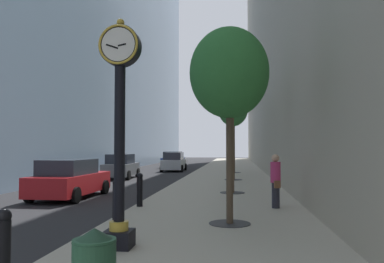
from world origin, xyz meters
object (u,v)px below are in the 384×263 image
Objects in this scene: street_clock at (120,120)px; bollard_third at (116,199)px; street_tree_mid_far at (233,110)px; car_silver_far at (174,162)px; bollard_fourth at (140,189)px; street_tree_far at (234,112)px; bollard_nearest at (3,247)px; car_grey_trailing at (121,167)px; car_red_near at (70,179)px; pedestrian_walking at (276,179)px; car_blue_mid at (173,160)px; street_tree_mid_near at (232,86)px; street_tree_near at (229,74)px.

bollard_third is at bearing 108.62° from street_clock.
street_tree_mid_far reaches higher than car_silver_far.
street_clock is 0.85× the size of street_tree_mid_far.
street_tree_mid_far is (3.12, 11.31, 3.78)m from bollard_fourth.
bollard_nearest is at bearing -96.81° from street_tree_far.
bollard_nearest is 1.00× the size of bollard_fourth.
street_tree_mid_far is 1.35× the size of car_grey_trailing.
street_tree_mid_far reaches higher than car_red_near.
pedestrian_walking is at bearing -85.32° from street_tree_far.
car_grey_trailing is at bearing -94.82° from car_blue_mid.
bollard_fourth is at bearing -83.01° from car_blue_mid.
car_silver_far reaches higher than car_grey_trailing.
car_grey_trailing is at bearing 109.59° from bollard_fourth.
street_tree_mid_near is at bearing 75.57° from bollard_nearest.
street_tree_far reaches higher than street_tree_mid_near.
car_silver_far is (1.40, 19.04, 0.03)m from car_red_near.
car_blue_mid reaches higher than bollard_fourth.
bollard_fourth is 12.32m from street_tree_mid_far.
street_tree_mid_near reaches higher than street_tree_mid_far.
car_grey_trailing is (-0.92, 10.36, 0.01)m from car_red_near.
street_clock is 0.89× the size of street_tree_near.
bollard_fourth is 4.62m from pedestrian_walking.
street_tree_near is (2.18, 2.71, 1.43)m from street_clock.
car_red_near is (-6.89, -1.49, -4.11)m from street_tree_mid_near.
bollard_nearest is 9.21m from pedestrian_walking.
bollard_fourth is 19.05m from street_tree_far.
car_red_near is 1.01× the size of car_blue_mid.
street_tree_far is at bearing 80.33° from bollard_fourth.
bollard_fourth is 0.25× the size of car_red_near.
car_silver_far is at bearing 107.34° from street_tree_mid_near.
car_grey_trailing is (-7.81, 1.88, -3.70)m from street_tree_mid_far.
bollard_nearest is 26.62m from street_tree_far.
bollard_nearest is 0.64× the size of pedestrian_walking.
street_tree_mid_far is 11.54m from car_red_near.
street_tree_mid_far is 1.20× the size of car_blue_mid.
car_grey_trailing is at bearing -146.83° from street_tree_far.
bollard_third is at bearing -83.60° from car_blue_mid.
pedestrian_walking is (1.48, -18.12, -3.92)m from street_tree_far.
bollard_nearest is 0.21× the size of street_tree_mid_far.
bollard_third is 0.25× the size of car_red_near.
pedestrian_walking reaches higher than bollard_fourth.
street_clock reaches higher than car_grey_trailing.
car_silver_far is at bearing 94.56° from bollard_nearest.
car_grey_trailing is (-7.81, -5.11, -4.19)m from street_tree_far.
street_tree_near is (3.12, -0.08, 3.39)m from bollard_third.
street_tree_far is at bearing 83.19° from bollard_nearest.
street_tree_mid_far is at bearing 90.00° from street_tree_near.
bollard_fourth is at bearing -99.67° from street_tree_far.
bollard_fourth is 22.00m from car_silver_far.
car_silver_far is at bearing 96.17° from bollard_fourth.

